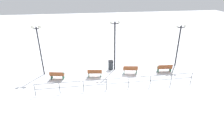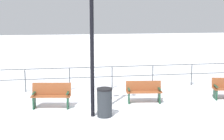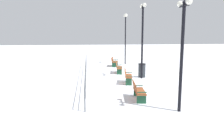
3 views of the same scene
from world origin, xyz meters
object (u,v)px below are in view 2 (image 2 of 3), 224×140
at_px(bench_third, 144,91).
at_px(trash_bin, 105,102).
at_px(lamppost_middle, 92,19).
at_px(bench_second, 51,95).

bearing_deg(bench_third, trash_bin, -43.14).
xyz_separation_m(bench_third, lamppost_middle, (1.37, -2.22, 2.91)).
height_order(bench_second, lamppost_middle, lamppost_middle).
relative_size(bench_third, lamppost_middle, 0.28).
distance_m(lamppost_middle, trash_bin, 2.89).
relative_size(lamppost_middle, trash_bin, 5.14).
bearing_deg(lamppost_middle, trash_bin, 74.41).
height_order(bench_third, lamppost_middle, lamppost_middle).
xyz_separation_m(bench_second, trash_bin, (1.38, 1.83, 0.01)).
bearing_deg(lamppost_middle, bench_second, -131.54).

